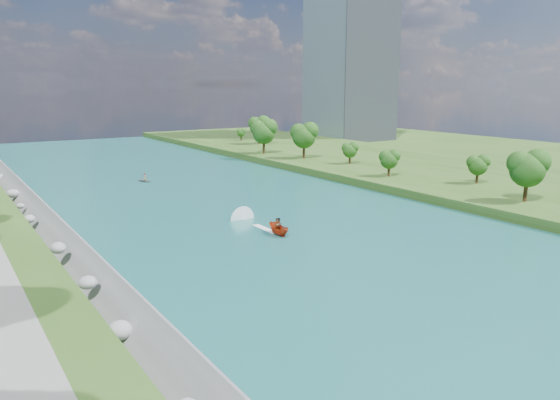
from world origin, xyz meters
TOP-DOWN VIEW (x-y plane):
  - ground at (0.00, 0.00)m, footprint 260.00×260.00m
  - river_water at (0.00, 20.00)m, footprint 55.00×240.00m
  - berm_east at (49.50, 20.00)m, footprint 44.00×240.00m
  - riprap_bank at (-25.87, 19.41)m, footprint 4.32×236.00m
  - office_tower at (82.50, 95.00)m, footprint 22.00×22.00m
  - trees_east at (36.68, 18.52)m, footprint 16.79×139.09m
  - motorboat at (-1.18, 9.12)m, footprint 3.60×18.72m
  - raft at (-2.42, 51.57)m, footprint 2.99×3.50m

SIDE VIEW (x-z plane):
  - ground at x=0.00m, z-range 0.00..0.00m
  - river_water at x=0.00m, z-range 0.00..0.10m
  - raft at x=-2.42m, z-range -0.33..1.26m
  - motorboat at x=-1.18m, z-range -0.37..1.80m
  - berm_east at x=49.50m, z-range 0.00..1.50m
  - riprap_bank at x=-25.87m, z-range -0.38..4.03m
  - trees_east at x=36.68m, z-range 0.55..11.65m
  - office_tower at x=82.50m, z-range 0.00..60.00m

